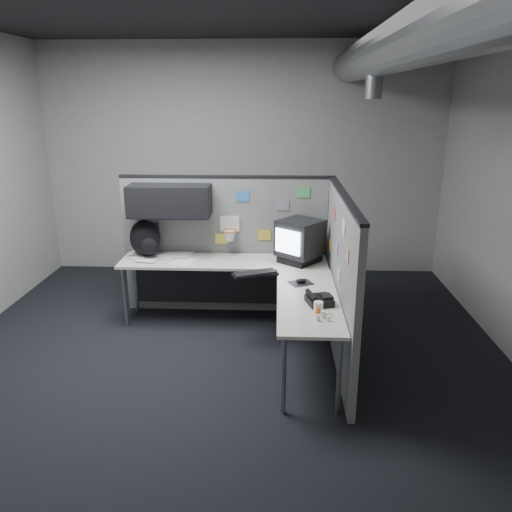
{
  "coord_description": "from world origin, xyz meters",
  "views": [
    {
      "loc": [
        0.49,
        -4.28,
        2.47
      ],
      "look_at": [
        0.29,
        0.35,
        0.99
      ],
      "focal_mm": 35.0,
      "sensor_mm": 36.0,
      "label": 1
    }
  ],
  "objects_px": {
    "desk": "(244,279)",
    "keyboard": "(255,274)",
    "monitor": "(300,241)",
    "phone": "(319,300)",
    "backpack": "(146,239)"
  },
  "relations": [
    {
      "from": "keyboard",
      "to": "desk",
      "type": "bearing_deg",
      "value": 142.49
    },
    {
      "from": "monitor",
      "to": "backpack",
      "type": "relative_size",
      "value": 1.36
    },
    {
      "from": "keyboard",
      "to": "phone",
      "type": "height_order",
      "value": "phone"
    },
    {
      "from": "desk",
      "to": "monitor",
      "type": "height_order",
      "value": "monitor"
    },
    {
      "from": "monitor",
      "to": "desk",
      "type": "bearing_deg",
      "value": -161.3
    },
    {
      "from": "backpack",
      "to": "phone",
      "type": "bearing_deg",
      "value": -45.01
    },
    {
      "from": "desk",
      "to": "keyboard",
      "type": "xyz_separation_m",
      "value": [
        0.13,
        -0.21,
        0.14
      ]
    },
    {
      "from": "phone",
      "to": "backpack",
      "type": "xyz_separation_m",
      "value": [
        -1.86,
        1.28,
        0.17
      ]
    },
    {
      "from": "keyboard",
      "to": "monitor",
      "type": "bearing_deg",
      "value": 66.76
    },
    {
      "from": "phone",
      "to": "desk",
      "type": "bearing_deg",
      "value": 122.83
    },
    {
      "from": "backpack",
      "to": "desk",
      "type": "bearing_deg",
      "value": -28.74
    },
    {
      "from": "keyboard",
      "to": "phone",
      "type": "relative_size",
      "value": 1.8
    },
    {
      "from": "desk",
      "to": "backpack",
      "type": "bearing_deg",
      "value": 161.64
    },
    {
      "from": "desk",
      "to": "keyboard",
      "type": "distance_m",
      "value": 0.28
    },
    {
      "from": "desk",
      "to": "monitor",
      "type": "distance_m",
      "value": 0.75
    }
  ]
}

